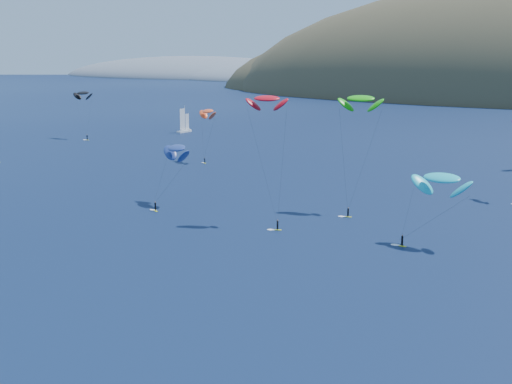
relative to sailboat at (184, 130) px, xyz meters
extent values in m
ellipsoid|color=#3D3526|center=(-31.62, 372.26, -8.16)|extent=(340.00, 240.00, 120.00)
ellipsoid|color=slate|center=(-371.62, 542.26, -4.56)|extent=(400.00, 240.00, 60.00)
ellipsoid|color=slate|center=(-231.62, 502.26, -3.60)|extent=(240.00, 180.00, 44.00)
cube|color=white|center=(0.00, -0.02, -0.58)|extent=(2.61, 8.22, 0.97)
cylinder|color=white|center=(0.00, 0.52, 5.10)|extent=(0.15, 0.15, 11.36)
cube|color=#E9F31B|center=(56.01, -67.10, -0.93)|extent=(1.35, 0.95, 0.07)
cylinder|color=black|center=(56.01, -67.10, -0.10)|extent=(0.31, 0.31, 1.41)
sphere|color=#8C6047|center=(56.01, -67.10, 0.72)|extent=(0.24, 0.24, 0.24)
ellipsoid|color=#FF5224|center=(54.48, -62.67, 15.36)|extent=(9.40, 7.46, 4.76)
cube|color=#E9F31B|center=(124.53, -113.11, -0.92)|extent=(1.67, 0.84, 0.09)
cylinder|color=black|center=(124.53, -113.11, 0.09)|extent=(0.38, 0.38, 1.71)
sphere|color=#8C6047|center=(124.53, -113.11, 1.08)|extent=(0.29, 0.29, 0.29)
ellipsoid|color=#1BBE0E|center=(123.29, -104.42, 24.23)|extent=(10.37, 6.68, 5.34)
cube|color=#E9F31B|center=(142.33, -129.84, -0.92)|extent=(1.69, 0.72, 0.09)
cylinder|color=black|center=(142.33, -129.84, 0.11)|extent=(0.38, 0.38, 1.75)
sphere|color=#8C6047|center=(142.33, -129.84, 1.13)|extent=(0.29, 0.29, 0.29)
ellipsoid|color=#19C2D3|center=(147.84, -125.18, 11.74)|extent=(11.75, 6.81, 6.19)
cube|color=#E9F31B|center=(116.59, -130.81, -0.92)|extent=(1.64, 1.11, 0.09)
cylinder|color=black|center=(116.59, -130.81, 0.09)|extent=(0.38, 0.38, 1.71)
sphere|color=#8C6047|center=(116.59, -130.81, 1.08)|extent=(0.29, 0.29, 0.29)
ellipsoid|color=red|center=(110.84, -125.01, 25.04)|extent=(9.06, 6.99, 4.59)
cube|color=#E9F31B|center=(84.52, -129.39, -0.92)|extent=(1.63, 1.17, 0.09)
cylinder|color=black|center=(84.52, -129.39, 0.09)|extent=(0.38, 0.38, 1.71)
sphere|color=#8C6047|center=(84.52, -129.39, 1.08)|extent=(0.29, 0.29, 0.29)
ellipsoid|color=navy|center=(83.86, -119.95, 12.27)|extent=(11.27, 9.06, 5.71)
cube|color=#E9F31B|center=(-17.88, -41.62, -0.92)|extent=(1.63, 0.49, 0.09)
cylinder|color=black|center=(-17.88, -41.62, 0.10)|extent=(0.38, 0.38, 1.74)
sphere|color=#8C6047|center=(-17.88, -41.62, 1.11)|extent=(0.29, 0.29, 0.29)
ellipsoid|color=black|center=(-24.04, -36.27, 17.39)|extent=(9.17, 4.34, 5.09)
camera|label=1|loc=(182.45, -254.06, 35.12)|focal=50.00mm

